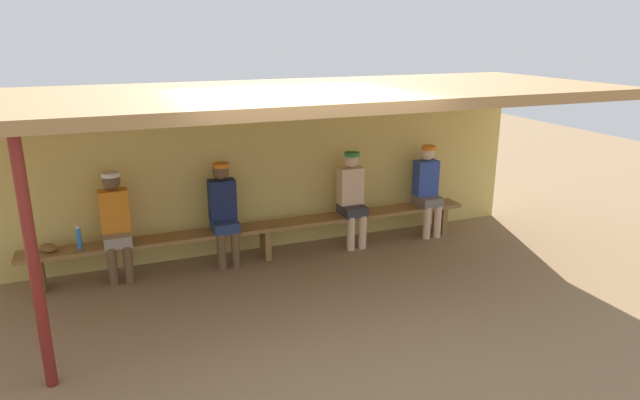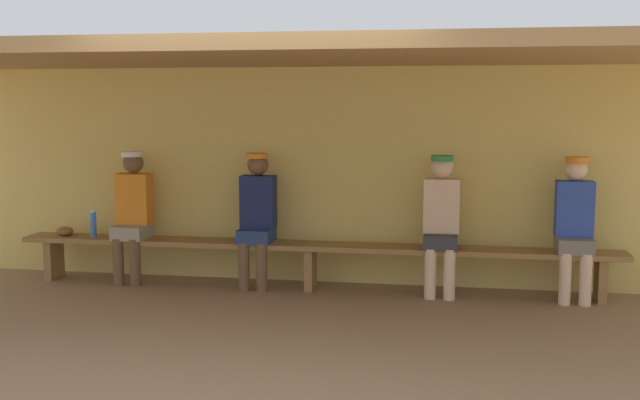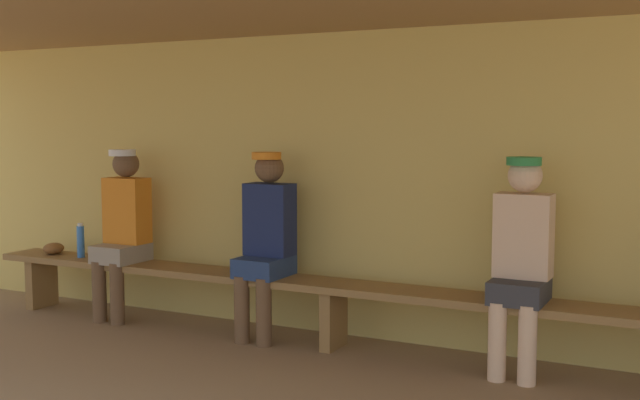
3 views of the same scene
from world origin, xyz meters
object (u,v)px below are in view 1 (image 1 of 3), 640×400
baseball_glove_dark_brown (48,248)px  player_in_red (116,221)px  player_in_white (352,195)px  bench (265,230)px  support_post (34,268)px  water_bottle_clear (79,238)px  player_leftmost (427,186)px  player_near_post (224,209)px

baseball_glove_dark_brown → player_in_red: bearing=-129.1°
player_in_white → bench: bearing=-179.8°
support_post → water_bottle_clear: support_post is taller
bench → baseball_glove_dark_brown: baseball_glove_dark_brown is taller
player_leftmost → baseball_glove_dark_brown: size_ratio=5.60×
support_post → water_bottle_clear: 2.16m
player_leftmost → bench: bearing=-179.9°
player_in_white → baseball_glove_dark_brown: (-3.90, 0.02, -0.24)m
bench → player_in_white: player_in_white is taller
player_leftmost → player_in_white: (-1.23, 0.00, 0.00)m
player_leftmost → support_post: bearing=-157.3°
baseball_glove_dark_brown → bench: bearing=-128.1°
player_in_red → baseball_glove_dark_brown: (-0.77, 0.02, -0.24)m
baseball_glove_dark_brown → player_leftmost: bearing=-127.8°
support_post → player_in_red: 2.24m
player_in_white → water_bottle_clear: player_in_white is taller
player_leftmost → player_in_red: (-4.36, 0.00, 0.00)m
support_post → player_in_red: size_ratio=1.64×
player_near_post → player_leftmost: bearing=0.0°
bench → player_in_white: bearing=0.2°
player_near_post → player_in_white: size_ratio=1.00×
player_near_post → baseball_glove_dark_brown: (-2.08, 0.02, -0.24)m
support_post → baseball_glove_dark_brown: support_post is taller
player_in_red → player_in_white: same height
player_near_post → water_bottle_clear: 1.75m
support_post → player_leftmost: size_ratio=1.64×
bench → player_near_post: (-0.54, 0.00, 0.36)m
bench → player_in_red: 1.89m
player_leftmost → baseball_glove_dark_brown: 5.13m
support_post → bench: support_post is taller
player_near_post → water_bottle_clear: bearing=-179.4°
bench → player_near_post: player_near_post is taller
bench → baseball_glove_dark_brown: (-2.63, 0.02, 0.12)m
bench → player_in_red: (-1.86, 0.00, 0.36)m
player_in_red → player_near_post: bearing=0.0°
player_near_post → baseball_glove_dark_brown: bearing=179.4°
bench → player_near_post: size_ratio=4.46×
support_post → player_in_white: (3.81, 2.10, -0.35)m
support_post → player_near_post: bearing=46.5°
support_post → bench: 3.37m
water_bottle_clear → player_near_post: bearing=0.6°
support_post → player_in_white: size_ratio=1.64×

